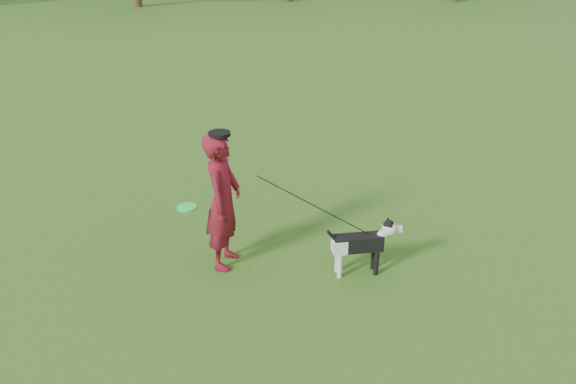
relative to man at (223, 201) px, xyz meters
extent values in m
plane|color=#285116|center=(0.63, -0.40, -0.87)|extent=(120.00, 120.00, 0.00)
imported|color=maroon|center=(0.00, 0.00, 0.00)|extent=(0.59, 0.73, 1.73)
cube|color=black|center=(1.56, -0.46, -0.44)|extent=(0.60, 0.18, 0.20)
cube|color=silver|center=(1.34, -0.46, -0.45)|extent=(0.17, 0.19, 0.18)
cylinder|color=silver|center=(1.34, -0.53, -0.70)|extent=(0.06, 0.06, 0.33)
cylinder|color=silver|center=(1.34, -0.40, -0.70)|extent=(0.06, 0.06, 0.33)
cylinder|color=black|center=(1.79, -0.53, -0.70)|extent=(0.06, 0.06, 0.33)
cylinder|color=black|center=(1.79, -0.40, -0.70)|extent=(0.06, 0.06, 0.33)
cylinder|color=silver|center=(1.83, -0.46, -0.39)|extent=(0.20, 0.12, 0.21)
sphere|color=silver|center=(1.94, -0.46, -0.27)|extent=(0.18, 0.18, 0.18)
sphere|color=black|center=(1.93, -0.46, -0.24)|extent=(0.14, 0.14, 0.14)
cube|color=silver|center=(2.04, -0.46, -0.29)|extent=(0.12, 0.07, 0.07)
sphere|color=black|center=(2.11, -0.46, -0.29)|extent=(0.04, 0.04, 0.04)
cone|color=black|center=(1.93, -0.51, -0.18)|extent=(0.07, 0.07, 0.08)
cone|color=black|center=(1.93, -0.41, -0.18)|extent=(0.07, 0.07, 0.08)
cylinder|color=black|center=(1.28, -0.46, -0.37)|extent=(0.21, 0.04, 0.27)
cylinder|color=black|center=(1.77, -0.46, -0.38)|extent=(0.13, 0.13, 0.02)
cylinder|color=#1EF344|center=(-0.43, -0.11, 0.00)|extent=(0.23, 0.23, 0.02)
cylinder|color=black|center=(0.00, 0.00, 0.86)|extent=(0.25, 0.25, 0.04)
camera|label=1|loc=(-0.11, -6.06, 3.00)|focal=35.00mm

